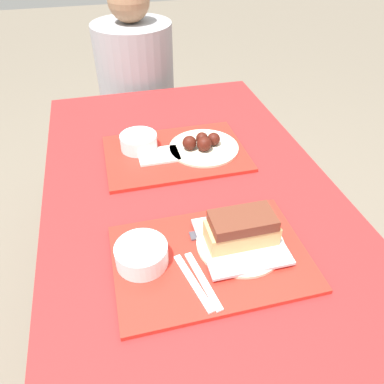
# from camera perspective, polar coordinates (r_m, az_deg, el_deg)

# --- Properties ---
(ground_plane) EXTENTS (12.00, 12.00, 0.00)m
(ground_plane) POSITION_cam_1_polar(r_m,az_deg,el_deg) (1.66, 0.35, -21.54)
(ground_plane) COLOR #706656
(picnic_table) EXTENTS (0.85, 1.55, 0.76)m
(picnic_table) POSITION_cam_1_polar(r_m,az_deg,el_deg) (1.14, 0.48, -4.99)
(picnic_table) COLOR maroon
(picnic_table) RESTS_ON ground_plane
(picnic_bench_far) EXTENTS (0.81, 0.28, 0.46)m
(picnic_bench_far) POSITION_cam_1_polar(r_m,az_deg,el_deg) (2.09, -6.46, 8.20)
(picnic_bench_far) COLOR maroon
(picnic_bench_far) RESTS_ON ground_plane
(tray_near) EXTENTS (0.46, 0.32, 0.01)m
(tray_near) POSITION_cam_1_polar(r_m,az_deg,el_deg) (0.91, 2.89, -9.97)
(tray_near) COLOR red
(tray_near) RESTS_ON picnic_table
(tray_far) EXTENTS (0.46, 0.32, 0.01)m
(tray_far) POSITION_cam_1_polar(r_m,az_deg,el_deg) (1.25, -2.52, 5.89)
(tray_far) COLOR red
(tray_far) RESTS_ON picnic_table
(bowl_coleslaw_near) EXTENTS (0.12, 0.12, 0.05)m
(bowl_coleslaw_near) POSITION_cam_1_polar(r_m,az_deg,el_deg) (0.88, -7.70, -9.29)
(bowl_coleslaw_near) COLOR white
(bowl_coleslaw_near) RESTS_ON tray_near
(brisket_sandwich_plate) EXTENTS (0.21, 0.21, 0.09)m
(brisket_sandwich_plate) POSITION_cam_1_polar(r_m,az_deg,el_deg) (0.91, 7.50, -6.35)
(brisket_sandwich_plate) COLOR beige
(brisket_sandwich_plate) RESTS_ON tray_near
(plastic_fork_near) EXTENTS (0.05, 0.17, 0.00)m
(plastic_fork_near) POSITION_cam_1_polar(r_m,az_deg,el_deg) (0.85, 0.18, -13.59)
(plastic_fork_near) COLOR white
(plastic_fork_near) RESTS_ON tray_near
(plastic_knife_near) EXTENTS (0.04, 0.17, 0.00)m
(plastic_knife_near) POSITION_cam_1_polar(r_m,az_deg,el_deg) (0.85, 1.66, -13.30)
(plastic_knife_near) COLOR white
(plastic_knife_near) RESTS_ON tray_near
(condiment_packet) EXTENTS (0.04, 0.03, 0.01)m
(condiment_packet) POSITION_cam_1_polar(r_m,az_deg,el_deg) (0.94, 0.77, -6.62)
(condiment_packet) COLOR #3F3F47
(condiment_packet) RESTS_ON tray_near
(bowl_coleslaw_far) EXTENTS (0.12, 0.12, 0.05)m
(bowl_coleslaw_far) POSITION_cam_1_polar(r_m,az_deg,el_deg) (1.27, -8.13, 7.72)
(bowl_coleslaw_far) COLOR white
(bowl_coleslaw_far) RESTS_ON tray_far
(wings_plate_far) EXTENTS (0.23, 0.23, 0.06)m
(wings_plate_far) POSITION_cam_1_polar(r_m,az_deg,el_deg) (1.26, 1.67, 7.23)
(wings_plate_far) COLOR beige
(wings_plate_far) RESTS_ON tray_far
(napkin_far) EXTENTS (0.13, 0.09, 0.01)m
(napkin_far) POSITION_cam_1_polar(r_m,az_deg,el_deg) (1.23, -5.07, 5.58)
(napkin_far) COLOR white
(napkin_far) RESTS_ON tray_far
(person_seated_across) EXTENTS (0.37, 0.37, 0.71)m
(person_seated_across) POSITION_cam_1_polar(r_m,az_deg,el_deg) (1.92, -8.58, 17.39)
(person_seated_across) COLOR #9E9EA3
(person_seated_across) RESTS_ON picnic_bench_far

